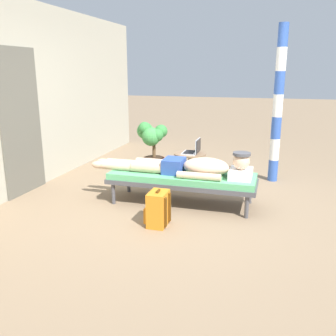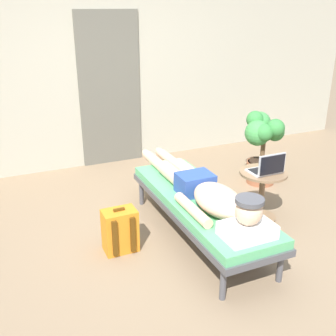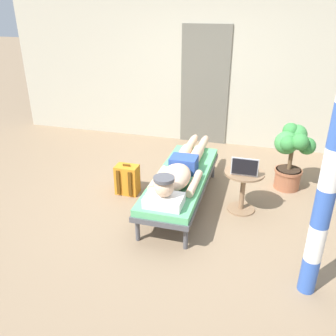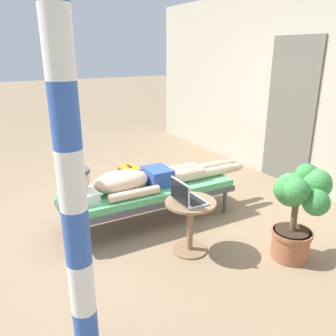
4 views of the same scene
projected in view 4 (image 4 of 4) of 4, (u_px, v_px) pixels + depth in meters
name	position (u px, v px, depth m)	size (l,w,h in m)	color
ground_plane	(142.00, 218.00, 3.97)	(40.00, 40.00, 0.00)	#8C7256
house_wall_back	(308.00, 89.00, 4.58)	(7.60, 0.20, 2.70)	#B2AD99
house_door_panel	(290.00, 113.00, 4.78)	(0.84, 0.03, 2.04)	#625F54
lounge_chair	(149.00, 192.00, 3.82)	(0.63, 1.94, 0.42)	#4C4C51
person_reclining	(141.00, 179.00, 3.72)	(0.53, 2.17, 0.33)	white
side_table	(190.00, 217.00, 3.22)	(0.48, 0.48, 0.52)	#8C6B4C
laptop	(186.00, 197.00, 3.12)	(0.31, 0.24, 0.23)	silver
backpack	(130.00, 181.00, 4.54)	(0.30, 0.26, 0.42)	orange
potted_plant	(298.00, 205.00, 3.06)	(0.53, 0.53, 0.89)	#9E5B3D
porch_post	(71.00, 180.00, 1.81)	(0.15, 0.15, 2.40)	#3359B2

